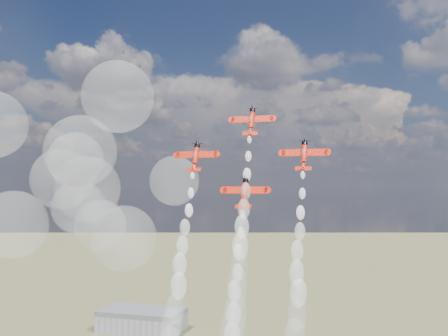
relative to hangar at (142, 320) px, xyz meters
name	(u,v)px	position (x,y,z in m)	size (l,w,h in m)	color
hangar	(142,320)	(0.00, 0.00, 0.00)	(50.00, 28.00, 13.00)	gray
plane_lead	(251,121)	(113.35, -172.49, 98.11)	(10.50, 4.72, 7.18)	red
plane_left	(196,157)	(100.11, -175.82, 89.46)	(10.50, 4.72, 7.18)	red
plane_right	(304,155)	(126.58, -175.82, 89.46)	(10.50, 4.72, 7.18)	red
plane_slot	(245,193)	(113.35, -179.14, 80.82)	(10.50, 4.72, 7.18)	red
smoke_trail_lead	(237,286)	(113.71, -186.76, 60.95)	(5.21, 18.97, 44.34)	white
smoke_trail_left	(173,324)	(100.10, -189.86, 52.58)	(5.35, 18.16, 44.12)	white
smoke_trail_right	(294,335)	(126.50, -190.17, 52.48)	(5.38, 18.78, 44.34)	white
drifted_smoke_cloud	(77,175)	(54.29, -156.52, 85.68)	(70.17, 40.02, 62.03)	white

